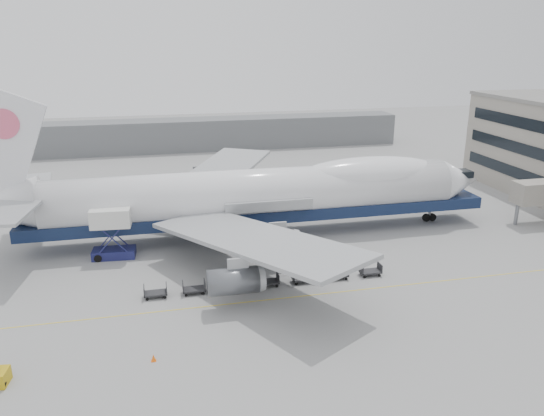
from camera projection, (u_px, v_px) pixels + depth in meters
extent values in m
plane|color=gray|center=(277.00, 273.00, 58.68)|extent=(260.00, 260.00, 0.00)
cube|color=gold|center=(291.00, 297.00, 53.12)|extent=(60.00, 0.15, 0.01)
cylinder|color=slate|center=(517.00, 214.00, 73.30)|extent=(0.50, 0.50, 3.00)
cube|color=slate|center=(163.00, 136.00, 120.39)|extent=(110.00, 8.00, 7.00)
cylinder|color=white|center=(256.00, 194.00, 68.05)|extent=(52.00, 6.40, 6.40)
cube|color=#101D3C|center=(263.00, 212.00, 69.05)|extent=(60.00, 5.76, 1.50)
cone|color=white|center=(459.00, 181.00, 74.22)|extent=(6.00, 6.40, 6.40)
ellipsoid|color=white|center=(370.00, 174.00, 70.83)|extent=(20.67, 5.78, 4.56)
cube|color=white|center=(2.00, 146.00, 59.57)|extent=(10.52, 0.50, 13.56)
cylinder|color=#E85A7B|center=(4.00, 124.00, 58.91)|extent=(3.40, 0.30, 3.40)
cube|color=#9EA0A3|center=(254.00, 239.00, 54.36)|extent=(20.35, 26.74, 2.26)
cube|color=#9EA0A3|center=(218.00, 173.00, 80.84)|extent=(20.35, 26.74, 2.26)
cylinder|color=#595B60|center=(196.00, 180.00, 85.26)|extent=(4.80, 2.60, 2.60)
cylinder|color=#595B60|center=(243.00, 193.00, 78.19)|extent=(4.80, 2.60, 2.60)
cylinder|color=#595B60|center=(273.00, 242.00, 59.64)|extent=(4.80, 2.60, 2.60)
cylinder|color=#595B60|center=(233.00, 281.00, 50.02)|extent=(4.80, 2.60, 2.60)
cylinder|color=slate|center=(430.00, 213.00, 74.74)|extent=(0.36, 0.36, 2.50)
cylinder|color=black|center=(429.00, 217.00, 74.96)|extent=(1.10, 0.45, 1.10)
cylinder|color=slate|center=(237.00, 236.00, 66.00)|extent=(0.36, 0.36, 2.50)
cylinder|color=black|center=(237.00, 241.00, 66.22)|extent=(1.10, 0.45, 1.10)
cylinder|color=slate|center=(230.00, 220.00, 71.57)|extent=(0.36, 0.36, 2.50)
cylinder|color=black|center=(230.00, 225.00, 71.78)|extent=(1.10, 0.45, 1.10)
cube|color=navy|center=(114.00, 253.00, 62.60)|extent=(5.09, 2.73, 1.08)
cube|color=silver|center=(111.00, 217.00, 61.23)|extent=(4.71, 2.90, 2.16)
cube|color=navy|center=(112.00, 238.00, 60.90)|extent=(3.51, 0.39, 3.88)
cube|color=navy|center=(113.00, 232.00, 62.91)|extent=(3.51, 0.39, 3.88)
cube|color=slate|center=(111.00, 213.00, 62.69)|extent=(2.44, 1.36, 0.15)
cylinder|color=black|center=(98.00, 258.00, 61.35)|extent=(0.89, 0.34, 0.89)
cylinder|color=black|center=(99.00, 252.00, 63.17)|extent=(0.89, 0.34, 0.89)
cylinder|color=black|center=(129.00, 256.00, 62.10)|extent=(0.89, 0.34, 0.89)
cylinder|color=black|center=(130.00, 249.00, 63.92)|extent=(0.89, 0.34, 0.89)
cylinder|color=black|center=(1.00, 384.00, 39.24)|extent=(0.74, 0.32, 0.74)
cylinder|color=black|center=(5.00, 373.00, 40.52)|extent=(0.74, 0.32, 0.74)
cone|color=#FF640D|center=(154.00, 358.00, 42.61)|extent=(0.39, 0.39, 0.60)
cube|color=#FF640D|center=(154.00, 361.00, 42.70)|extent=(0.41, 0.41, 0.03)
cube|color=#2D2D30|center=(156.00, 293.00, 53.01)|extent=(2.30, 1.35, 0.18)
cube|color=#2D2D30|center=(144.00, 291.00, 52.66)|extent=(0.08, 1.35, 0.90)
cube|color=#2D2D30|center=(167.00, 288.00, 53.13)|extent=(0.08, 1.35, 0.90)
cylinder|color=black|center=(147.00, 299.00, 52.42)|extent=(0.30, 0.12, 0.30)
cylinder|color=black|center=(147.00, 294.00, 53.44)|extent=(0.30, 0.12, 0.30)
cylinder|color=black|center=(165.00, 297.00, 52.78)|extent=(0.30, 0.12, 0.30)
cylinder|color=black|center=(164.00, 292.00, 53.80)|extent=(0.30, 0.12, 0.30)
cube|color=#2D2D30|center=(194.00, 289.00, 53.83)|extent=(2.30, 1.35, 0.18)
cube|color=#2D2D30|center=(183.00, 287.00, 53.47)|extent=(0.08, 1.35, 0.90)
cube|color=#2D2D30|center=(205.00, 285.00, 53.94)|extent=(0.08, 1.35, 0.90)
cylinder|color=black|center=(186.00, 295.00, 53.23)|extent=(0.30, 0.12, 0.30)
cylinder|color=black|center=(185.00, 290.00, 54.25)|extent=(0.30, 0.12, 0.30)
cylinder|color=black|center=(203.00, 293.00, 53.59)|extent=(0.30, 0.12, 0.30)
cylinder|color=black|center=(202.00, 289.00, 54.61)|extent=(0.30, 0.12, 0.30)
cube|color=#2D2D30|center=(231.00, 285.00, 54.65)|extent=(2.30, 1.35, 0.18)
cube|color=#2D2D30|center=(221.00, 283.00, 54.29)|extent=(0.08, 1.35, 0.90)
cube|color=#2D2D30|center=(242.00, 281.00, 54.76)|extent=(0.08, 1.35, 0.90)
cylinder|color=black|center=(224.00, 291.00, 54.05)|extent=(0.30, 0.12, 0.30)
cylinder|color=black|center=(223.00, 287.00, 55.07)|extent=(0.30, 0.12, 0.30)
cylinder|color=black|center=(240.00, 290.00, 54.41)|extent=(0.30, 0.12, 0.30)
cylinder|color=black|center=(239.00, 285.00, 55.43)|extent=(0.30, 0.12, 0.30)
cube|color=#2D2D30|center=(268.00, 282.00, 55.46)|extent=(2.30, 1.35, 0.18)
cube|color=#2D2D30|center=(257.00, 279.00, 55.10)|extent=(0.08, 1.35, 0.90)
cube|color=#2D2D30|center=(278.00, 277.00, 55.57)|extent=(0.08, 1.35, 0.90)
cylinder|color=black|center=(261.00, 288.00, 54.86)|extent=(0.30, 0.12, 0.30)
cylinder|color=black|center=(259.00, 283.00, 55.88)|extent=(0.30, 0.12, 0.30)
cylinder|color=black|center=(277.00, 286.00, 55.23)|extent=(0.30, 0.12, 0.30)
cylinder|color=black|center=(274.00, 281.00, 56.25)|extent=(0.30, 0.12, 0.30)
cube|color=#2D2D30|center=(303.00, 278.00, 56.28)|extent=(2.30, 1.35, 0.18)
cube|color=#2D2D30|center=(293.00, 276.00, 55.92)|extent=(0.08, 1.35, 0.90)
cube|color=#2D2D30|center=(313.00, 274.00, 56.39)|extent=(0.08, 1.35, 0.90)
cylinder|color=black|center=(296.00, 284.00, 55.68)|extent=(0.30, 0.12, 0.30)
cylinder|color=black|center=(294.00, 279.00, 56.70)|extent=(0.30, 0.12, 0.30)
cylinder|color=black|center=(312.00, 282.00, 56.04)|extent=(0.30, 0.12, 0.30)
cylinder|color=black|center=(309.00, 278.00, 57.06)|extent=(0.30, 0.12, 0.30)
cube|color=#2D2D30|center=(337.00, 275.00, 57.09)|extent=(2.30, 1.35, 0.18)
cube|color=#2D2D30|center=(327.00, 272.00, 56.74)|extent=(0.08, 1.35, 0.90)
cube|color=#2D2D30|center=(347.00, 270.00, 57.20)|extent=(0.08, 1.35, 0.90)
cylinder|color=black|center=(331.00, 280.00, 56.50)|extent=(0.30, 0.12, 0.30)
cylinder|color=black|center=(328.00, 276.00, 57.52)|extent=(0.30, 0.12, 0.30)
cylinder|color=black|center=(346.00, 279.00, 56.86)|extent=(0.30, 0.12, 0.30)
cylinder|color=black|center=(343.00, 274.00, 57.88)|extent=(0.30, 0.12, 0.30)
cube|color=#2D2D30|center=(370.00, 271.00, 57.91)|extent=(2.30, 1.35, 0.18)
cube|color=#2D2D30|center=(361.00, 269.00, 57.55)|extent=(0.08, 1.35, 0.90)
cube|color=#2D2D30|center=(380.00, 267.00, 58.02)|extent=(0.08, 1.35, 0.90)
cylinder|color=black|center=(365.00, 277.00, 57.31)|extent=(0.30, 0.12, 0.30)
cylinder|color=black|center=(361.00, 273.00, 58.33)|extent=(0.30, 0.12, 0.30)
cylinder|color=black|center=(379.00, 275.00, 57.67)|extent=(0.30, 0.12, 0.30)
cylinder|color=black|center=(375.00, 271.00, 58.69)|extent=(0.30, 0.12, 0.30)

